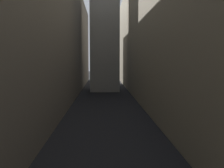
{
  "coord_description": "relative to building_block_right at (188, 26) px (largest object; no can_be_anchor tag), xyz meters",
  "views": [
    {
      "loc": [
        -0.49,
        6.36,
        7.22
      ],
      "look_at": [
        0.0,
        20.63,
        5.95
      ],
      "focal_mm": 43.64,
      "sensor_mm": 36.0,
      "label": 1
    }
  ],
  "objects": [
    {
      "name": "building_block_left",
      "position": [
        -23.76,
        0.0,
        -1.1
      ],
      "size": [
        10.2,
        108.0,
        22.86
      ],
      "primitive_type": "cube",
      "color": "#60594F",
      "rests_on": "ground"
    },
    {
      "name": "ground_plane",
      "position": [
        -13.16,
        -2.0,
        -12.53
      ],
      "size": [
        264.0,
        264.0,
        0.0
      ],
      "primitive_type": "plane",
      "color": "black"
    },
    {
      "name": "building_block_right",
      "position": [
        0.0,
        0.0,
        0.0
      ],
      "size": [
        15.32,
        108.0,
        25.07
      ],
      "primitive_type": "cube",
      "color": "gray",
      "rests_on": "ground"
    }
  ]
}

